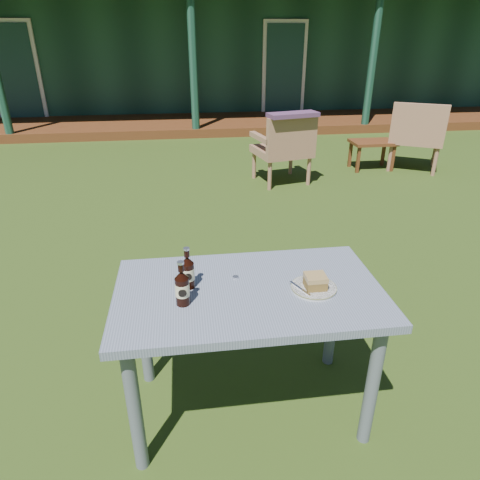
{
  "coord_description": "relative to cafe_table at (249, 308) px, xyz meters",
  "views": [
    {
      "loc": [
        -0.26,
        -3.21,
        1.76
      ],
      "look_at": [
        0.0,
        -1.3,
        0.82
      ],
      "focal_mm": 32.0,
      "sensor_mm": 36.0,
      "label": 1
    }
  ],
  "objects": [
    {
      "name": "armchair_left",
      "position": [
        1.0,
        3.56,
        -0.13
      ],
      "size": [
        0.76,
        0.73,
        0.87
      ],
      "color": "#9B6B4D",
      "rests_on": "ground"
    },
    {
      "name": "ground",
      "position": [
        0.0,
        1.6,
        -0.62
      ],
      "size": [
        80.0,
        80.0,
        0.0
      ],
      "primitive_type": "plane",
      "color": "#334916"
    },
    {
      "name": "fork",
      "position": [
        0.22,
        -0.05,
        0.12
      ],
      "size": [
        0.07,
        0.13,
        0.0
      ],
      "primitive_type": "cube",
      "rotation": [
        0.0,
        0.0,
        0.43
      ],
      "color": "silver",
      "rests_on": "plate"
    },
    {
      "name": "plate",
      "position": [
        0.29,
        -0.04,
        0.11
      ],
      "size": [
        0.2,
        0.2,
        0.01
      ],
      "color": "silver",
      "rests_on": "cafe_table"
    },
    {
      "name": "cola_bottle_near",
      "position": [
        -0.27,
        0.05,
        0.18
      ],
      "size": [
        0.06,
        0.06,
        0.2
      ],
      "color": "black",
      "rests_on": "cafe_table"
    },
    {
      "name": "floral_throw",
      "position": [
        1.04,
        3.39,
        0.27
      ],
      "size": [
        0.64,
        0.36,
        0.05
      ],
      "primitive_type": "cube",
      "rotation": [
        0.0,
        0.0,
        3.37
      ],
      "color": "#573455",
      "rests_on": "armchair_left"
    },
    {
      "name": "side_table",
      "position": [
        2.37,
        4.03,
        -0.28
      ],
      "size": [
        0.6,
        0.4,
        0.4
      ],
      "color": "#582D15",
      "rests_on": "ground"
    },
    {
      "name": "cafe_table",
      "position": [
        0.0,
        0.0,
        0.0
      ],
      "size": [
        1.2,
        0.7,
        0.72
      ],
      "color": "slate",
      "rests_on": "ground"
    },
    {
      "name": "armchair_right",
      "position": [
        2.92,
        3.91,
        -0.1
      ],
      "size": [
        0.92,
        0.9,
        0.93
      ],
      "color": "#9B6B4D",
      "rests_on": "ground"
    },
    {
      "name": "pavilion",
      "position": [
        -0.0,
        10.99,
        0.99
      ],
      "size": [
        15.8,
        8.3,
        3.45
      ],
      "color": "#183E2D",
      "rests_on": "ground"
    },
    {
      "name": "cola_bottle_far",
      "position": [
        -0.29,
        -0.08,
        0.18
      ],
      "size": [
        0.06,
        0.06,
        0.2
      ],
      "color": "black",
      "rests_on": "cafe_table"
    },
    {
      "name": "bottle_cap",
      "position": [
        -0.05,
        0.1,
        0.11
      ],
      "size": [
        0.03,
        0.03,
        0.01
      ],
      "primitive_type": "cylinder",
      "color": "silver",
      "rests_on": "cafe_table"
    },
    {
      "name": "cake_slice",
      "position": [
        0.29,
        -0.05,
        0.15
      ],
      "size": [
        0.09,
        0.09,
        0.06
      ],
      "color": "brown",
      "rests_on": "plate"
    }
  ]
}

